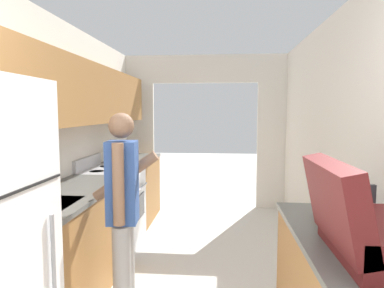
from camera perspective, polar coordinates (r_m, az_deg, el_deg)
The scene contains 9 objects.
wall_left at distance 3.36m, azimuth -22.38°, elevation 2.77°, with size 0.38×7.20×2.50m.
wall_right at distance 2.82m, azimuth 26.85°, elevation -2.12°, with size 0.06×7.20×2.50m.
wall_far_with_doorway at distance 5.64m, azimuth 2.15°, elevation 4.00°, with size 3.01×0.06×2.50m.
counter_left at distance 3.86m, azimuth -15.04°, elevation -11.74°, with size 0.62×3.62×0.92m.
range_oven at distance 4.22m, azimuth -13.05°, elevation -10.14°, with size 0.66×0.76×1.06m.
person at distance 2.58m, azimuth -11.43°, elevation -11.49°, with size 0.51×0.40×1.58m.
suitcase at distance 1.79m, azimuth 26.70°, elevation -12.15°, with size 0.47×0.64×0.45m.
book_stack at distance 2.27m, azimuth 23.44°, elevation -11.13°, with size 0.24×0.30×0.08m.
knife at distance 4.61m, azimuth -11.48°, elevation -2.91°, with size 0.13×0.30×0.02m.
Camera 1 is at (0.29, -0.80, 1.60)m, focal length 32.00 mm.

